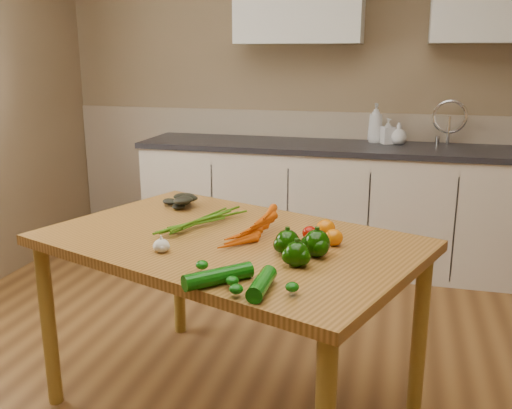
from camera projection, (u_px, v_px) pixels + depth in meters
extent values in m
cube|color=#877051|center=(316.00, 85.00, 4.35)|extent=(4.00, 0.02, 2.60)
cube|color=tan|center=(313.00, 181.00, 4.52)|extent=(3.98, 0.03, 1.10)
cube|color=beige|center=(333.00, 207.00, 4.23)|extent=(2.80, 0.60, 0.86)
cube|color=#28272C|center=(335.00, 147.00, 4.11)|extent=(2.84, 0.64, 0.04)
cube|color=#99999E|center=(448.00, 157.00, 3.93)|extent=(0.55, 0.42, 0.10)
cylinder|color=silver|center=(449.00, 128.00, 4.05)|extent=(0.02, 0.02, 0.24)
cube|color=#A06A2E|center=(229.00, 243.00, 2.35)|extent=(1.74, 1.43, 0.04)
cylinder|color=olive|center=(49.00, 325.00, 2.50)|extent=(0.06, 0.06, 0.76)
cylinder|color=olive|center=(178.00, 268.00, 3.16)|extent=(0.06, 0.06, 0.76)
cylinder|color=olive|center=(419.00, 337.00, 2.40)|extent=(0.06, 0.06, 0.76)
imported|color=silver|center=(376.00, 123.00, 4.15)|extent=(0.13, 0.13, 0.28)
imported|color=silver|center=(388.00, 131.00, 4.10)|extent=(0.11, 0.11, 0.18)
imported|color=silver|center=(399.00, 134.00, 4.08)|extent=(0.14, 0.14, 0.15)
ellipsoid|color=beige|center=(161.00, 246.00, 2.17)|extent=(0.06, 0.06, 0.05)
sphere|color=#0D3302|center=(287.00, 242.00, 2.14)|extent=(0.09, 0.09, 0.09)
sphere|color=#0D3302|center=(317.00, 243.00, 2.12)|extent=(0.10, 0.10, 0.10)
sphere|color=#0D3302|center=(297.00, 254.00, 2.02)|extent=(0.09, 0.09, 0.09)
ellipsoid|color=#8E0B02|center=(310.00, 233.00, 2.31)|extent=(0.06, 0.06, 0.06)
ellipsoid|color=#D46405|center=(326.00, 228.00, 2.35)|extent=(0.08, 0.08, 0.07)
ellipsoid|color=#D46405|center=(334.00, 237.00, 2.24)|extent=(0.07, 0.07, 0.07)
cylinder|color=#074707|center=(262.00, 284.00, 1.81)|extent=(0.06, 0.20, 0.06)
cylinder|color=#074707|center=(218.00, 276.00, 1.87)|extent=(0.21, 0.21, 0.06)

